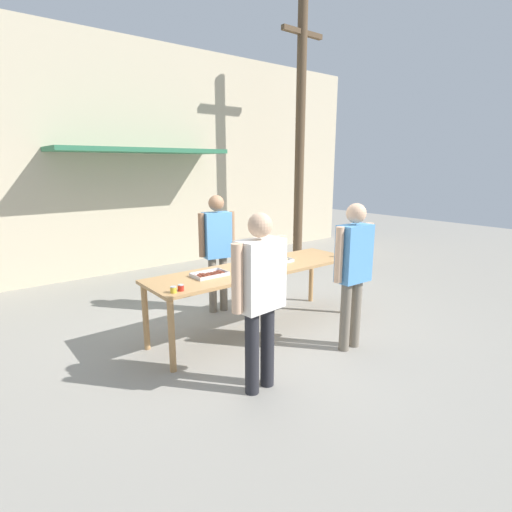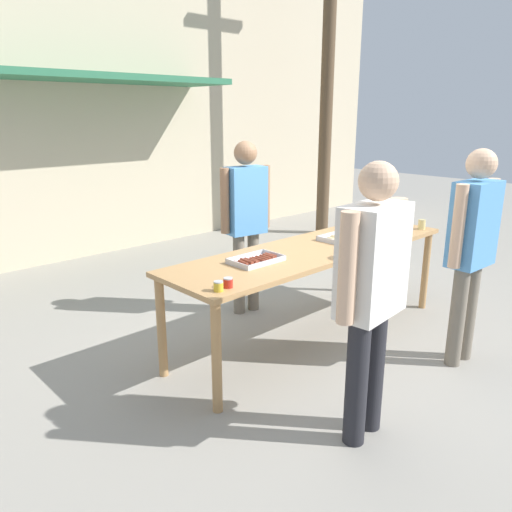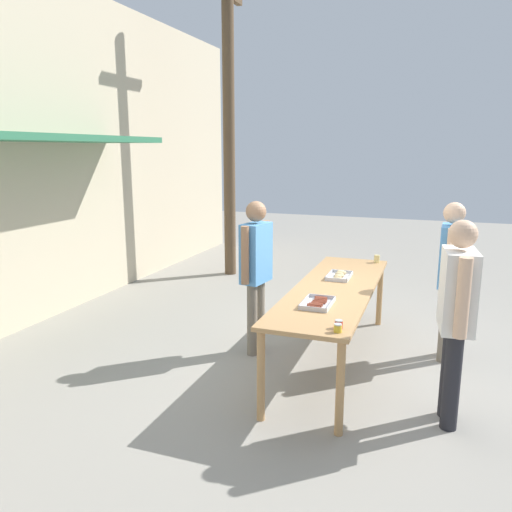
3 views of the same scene
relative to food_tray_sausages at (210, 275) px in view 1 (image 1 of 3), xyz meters
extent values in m
plane|color=gray|center=(0.69, -0.02, -0.87)|extent=(24.00, 24.00, 0.00)
cube|color=beige|center=(0.69, 3.98, 1.38)|extent=(12.00, 0.12, 4.50)
cube|color=#2D704C|center=(0.69, 3.43, 1.53)|extent=(3.20, 1.00, 0.08)
cube|color=tan|center=(0.69, -0.02, -0.03)|extent=(2.90, 0.80, 0.04)
cylinder|color=tan|center=(-0.70, -0.36, -0.46)|extent=(0.07, 0.07, 0.81)
cylinder|color=tan|center=(2.07, -0.36, -0.46)|extent=(0.07, 0.07, 0.81)
cylinder|color=tan|center=(-0.70, 0.31, -0.46)|extent=(0.07, 0.07, 0.81)
cylinder|color=tan|center=(2.07, 0.31, -0.46)|extent=(0.07, 0.07, 0.81)
cube|color=silver|center=(0.00, 0.00, -0.01)|extent=(0.41, 0.26, 0.01)
cube|color=silver|center=(0.00, -0.13, 0.01)|extent=(0.41, 0.01, 0.03)
cube|color=silver|center=(0.00, 0.13, 0.01)|extent=(0.41, 0.01, 0.03)
cube|color=silver|center=(-0.20, 0.00, 0.01)|extent=(0.01, 0.26, 0.03)
cube|color=silver|center=(0.20, 0.00, 0.01)|extent=(0.01, 0.26, 0.03)
cylinder|color=brown|center=(-0.17, 0.01, 0.01)|extent=(0.03, 0.12, 0.03)
cylinder|color=brown|center=(-0.13, 0.00, 0.01)|extent=(0.04, 0.11, 0.03)
cylinder|color=brown|center=(-0.09, 0.01, 0.01)|extent=(0.03, 0.13, 0.03)
cylinder|color=brown|center=(-0.05, 0.00, 0.01)|extent=(0.04, 0.13, 0.03)
cylinder|color=brown|center=(-0.02, 0.00, 0.01)|extent=(0.04, 0.11, 0.02)
cylinder|color=brown|center=(0.02, -0.01, 0.00)|extent=(0.03, 0.13, 0.02)
cylinder|color=brown|center=(0.06, -0.01, 0.01)|extent=(0.03, 0.13, 0.02)
cylinder|color=brown|center=(0.09, -0.01, 0.01)|extent=(0.03, 0.12, 0.03)
cylinder|color=brown|center=(0.13, -0.01, 0.01)|extent=(0.04, 0.12, 0.03)
cylinder|color=brown|center=(0.17, 0.01, 0.01)|extent=(0.03, 0.12, 0.03)
cube|color=silver|center=(1.07, 0.00, -0.01)|extent=(0.40, 0.25, 0.01)
cube|color=silver|center=(1.07, -0.12, 0.01)|extent=(0.40, 0.01, 0.03)
cube|color=silver|center=(1.07, 0.12, 0.01)|extent=(0.40, 0.01, 0.03)
cube|color=silver|center=(0.88, 0.00, 0.01)|extent=(0.01, 0.25, 0.03)
cube|color=silver|center=(1.27, 0.00, 0.01)|extent=(0.01, 0.25, 0.03)
ellipsoid|color=#D6B77F|center=(0.92, -0.01, 0.01)|extent=(0.06, 0.11, 0.04)
ellipsoid|color=#D6B77F|center=(0.98, 0.00, 0.02)|extent=(0.06, 0.10, 0.05)
ellipsoid|color=#D6B77F|center=(1.04, -0.01, 0.01)|extent=(0.07, 0.11, 0.04)
ellipsoid|color=#D6B77F|center=(1.11, 0.01, 0.02)|extent=(0.08, 0.11, 0.05)
ellipsoid|color=#D6B77F|center=(1.17, -0.01, 0.02)|extent=(0.09, 0.12, 0.05)
ellipsoid|color=#D6B77F|center=(1.23, 0.01, 0.01)|extent=(0.08, 0.12, 0.04)
cylinder|color=gold|center=(-0.63, -0.31, 0.02)|extent=(0.07, 0.07, 0.06)
cylinder|color=#B2B2B7|center=(-0.63, -0.31, 0.05)|extent=(0.06, 0.06, 0.01)
cylinder|color=#B22319|center=(-0.54, -0.30, 0.02)|extent=(0.07, 0.07, 0.06)
cylinder|color=#B2B2B7|center=(-0.54, -0.30, 0.05)|extent=(0.06, 0.06, 0.01)
cylinder|color=#DBC67A|center=(2.00, -0.31, 0.03)|extent=(0.07, 0.07, 0.10)
cylinder|color=#756B5B|center=(0.58, 0.86, -0.45)|extent=(0.12, 0.12, 0.83)
cylinder|color=#756B5B|center=(0.75, 0.84, -0.45)|extent=(0.12, 0.12, 0.83)
cube|color=#5193D1|center=(0.66, 0.85, 0.29)|extent=(0.41, 0.27, 0.66)
sphere|color=#936B4C|center=(0.66, 0.85, 0.75)|extent=(0.22, 0.22, 0.22)
cylinder|color=#936B4C|center=(0.43, 0.89, 0.31)|extent=(0.09, 0.09, 0.62)
cylinder|color=#936B4C|center=(0.89, 0.81, 0.31)|extent=(0.09, 0.09, 0.62)
cylinder|color=#232328|center=(-0.09, -1.18, -0.45)|extent=(0.14, 0.14, 0.83)
cylinder|color=#232328|center=(-0.29, -1.20, -0.45)|extent=(0.14, 0.14, 0.83)
cube|color=silver|center=(-0.19, -1.19, 0.29)|extent=(0.47, 0.29, 0.66)
sphere|color=#DBAD89|center=(-0.19, -1.19, 0.75)|extent=(0.23, 0.23, 0.23)
cylinder|color=#DBAD89|center=(0.09, -1.16, 0.31)|extent=(0.10, 0.10, 0.63)
cylinder|color=#DBAD89|center=(-0.46, -1.21, 0.31)|extent=(0.10, 0.10, 0.63)
cylinder|color=#756B5B|center=(1.30, -1.16, -0.45)|extent=(0.12, 0.12, 0.83)
cylinder|color=#756B5B|center=(1.12, -1.15, -0.45)|extent=(0.12, 0.12, 0.83)
cube|color=#5193D1|center=(1.21, -1.16, 0.29)|extent=(0.41, 0.24, 0.66)
sphere|color=#DBAD89|center=(1.21, -1.16, 0.75)|extent=(0.23, 0.23, 0.23)
cylinder|color=#DBAD89|center=(1.46, -1.17, 0.31)|extent=(0.09, 0.09, 0.63)
cylinder|color=#DBAD89|center=(0.96, -1.15, 0.31)|extent=(0.09, 0.09, 0.63)
cylinder|color=brown|center=(3.94, 2.55, 1.86)|extent=(0.21, 0.21, 5.45)
cube|color=brown|center=(3.94, 2.55, 3.93)|extent=(1.10, 0.10, 0.10)
camera|label=1|loc=(-2.41, -3.94, 1.29)|focal=28.00mm
camera|label=2|loc=(-2.57, -2.74, 1.12)|focal=35.00mm
camera|label=3|loc=(-4.37, -0.98, 1.41)|focal=35.00mm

